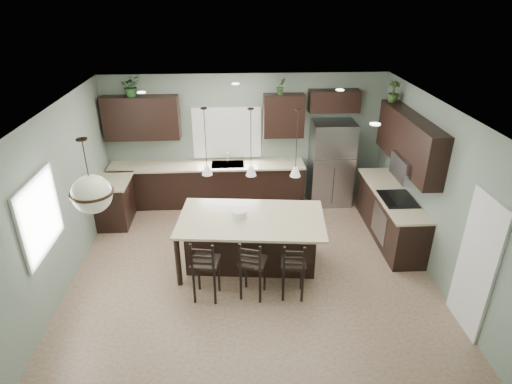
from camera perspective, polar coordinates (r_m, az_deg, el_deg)
The scene contains 33 objects.
ground at distance 7.58m, azimuth -0.60°, elevation -9.88°, with size 6.00×6.00×0.00m, color #9E8466.
pantry_door at distance 6.57m, azimuth 27.28°, elevation -8.70°, with size 0.04×0.82×2.04m, color white.
window_back at distance 9.33m, azimuth -3.89°, elevation 7.90°, with size 1.35×0.02×1.00m, color white.
window_left at distance 6.65m, azimuth -26.99°, elevation -2.85°, with size 0.02×1.10×1.00m, color white.
left_return_cabs at distance 9.12m, azimuth -18.32°, elevation -1.35°, with size 0.60×0.90×0.90m, color black.
left_return_countertop at distance 8.92m, azimuth -18.61°, elevation 1.33°, with size 0.66×0.96×0.04m, color #C2B593.
back_lower_cabs at distance 9.48m, azimuth -6.42°, elevation 0.96°, with size 4.20×0.60×0.90m, color black.
back_countertop at distance 9.28m, azimuth -6.57°, elevation 3.53°, with size 4.20×0.66×0.04m, color #C2B593.
sink_inset at distance 9.25m, azimuth -3.79°, elevation 3.69°, with size 0.70×0.45×0.01m, color gray.
faucet at distance 9.17m, azimuth -3.81°, elevation 4.46°, with size 0.02×0.02×0.28m, color silver.
back_upper_left at distance 9.26m, azimuth -15.02°, elevation 9.52°, with size 1.55×0.34×0.90m, color black.
back_upper_right at distance 9.12m, azimuth 3.70°, elevation 10.12°, with size 0.85×0.34×0.90m, color black.
fridge_header at distance 9.23m, azimuth 10.39°, elevation 11.87°, with size 1.05×0.34×0.45m, color black.
right_lower_cabs at distance 8.59m, azimuth 17.43°, elevation -2.99°, with size 0.60×2.35×0.90m, color black.
right_countertop at distance 8.38m, azimuth 17.73°, elevation -0.18°, with size 0.66×2.35×0.04m, color #C2B593.
cooktop at distance 8.14m, azimuth 18.38°, elevation -0.88°, with size 0.58×0.75×0.02m, color black.
wall_oven_front at distance 8.27m, azimuth 16.06°, elevation -3.99°, with size 0.01×0.72×0.60m, color gray.
right_upper_cabs at distance 8.05m, azimuth 19.72°, elevation 6.44°, with size 0.34×2.35×0.90m, color black.
microwave at distance 7.93m, azimuth 19.66°, elevation 3.05°, with size 0.40×0.75×0.40m, color gray.
refrigerator at distance 9.48m, azimuth 9.95°, elevation 3.84°, with size 0.90×0.74×1.85m, color gray.
kitchen_island at distance 7.38m, azimuth -0.61°, elevation -6.61°, with size 2.43×1.38×0.92m, color black.
serving_dish at distance 7.12m, azimuth -2.24°, elevation -2.96°, with size 0.24×0.24×0.14m, color silver.
bar_stool_left at distance 6.66m, azimuth -6.70°, elevation -10.07°, with size 0.40×0.40×1.08m, color black.
bar_stool_center at distance 6.66m, azimuth -0.43°, elevation -10.06°, with size 0.39×0.39×1.04m, color black.
bar_stool_right at distance 6.70m, azimuth 4.96°, elevation -10.16°, with size 0.37×0.37×1.01m, color black.
pendant_left at distance 6.67m, azimuth -6.75°, elevation 6.62°, with size 0.17×0.17×1.10m, color silver, non-canonical shape.
pendant_center at distance 6.59m, azimuth -0.69°, elevation 6.58°, with size 0.17×0.17×1.10m, color white, non-canonical shape.
pendant_right at distance 6.59m, azimuth 5.44°, elevation 6.46°, with size 0.17×0.17×1.10m, color white, non-canonical shape.
chandelier at distance 5.69m, azimuth -21.43°, elevation 1.98°, with size 0.55×0.55×1.00m, color beige, non-canonical shape.
plant_back_left at distance 9.10m, azimuth -16.31°, elevation 13.40°, with size 0.38×0.33×0.42m, color #244C21.
plant_back_right at distance 8.93m, azimuth 3.35°, elevation 13.89°, with size 0.19×0.15×0.34m, color #2C4F22.
plant_right_wall at distance 8.74m, azimuth 17.88°, elevation 12.62°, with size 0.22×0.22×0.40m, color #314C21.
room_shell at distance 6.72m, azimuth -0.67°, elevation 1.92°, with size 6.00×6.00×6.00m.
Camera 1 is at (-0.26, -6.13, 4.45)m, focal length 30.00 mm.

